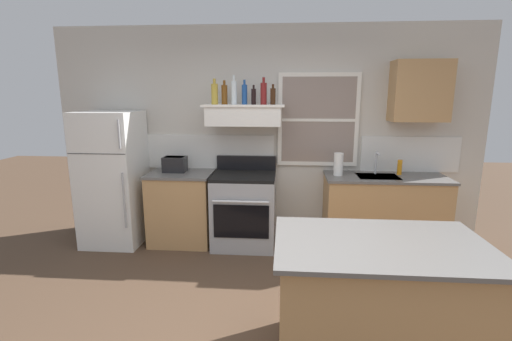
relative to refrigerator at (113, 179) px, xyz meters
The scene contains 19 objects.
back_wall 2.04m from the refrigerator, 11.29° to the left, with size 5.40×0.11×2.70m.
refrigerator is the anchor object (origin of this frame).
counter_left_of_stove 0.93m from the refrigerator, ahead, with size 0.79×0.63×0.91m.
toaster 0.80m from the refrigerator, ahead, with size 0.30×0.20×0.19m.
stove_range 1.69m from the refrigerator, ahead, with size 0.76×0.69×1.09m.
range_hood_shelf 1.83m from the refrigerator, ahead, with size 0.96×0.52×0.24m.
bottle_champagne_gold_foil 1.67m from the refrigerator, ahead, with size 0.08×0.08×0.30m.
bottle_amber_wine 1.75m from the refrigerator, ahead, with size 0.07×0.07×0.28m.
bottle_clear_tall 1.86m from the refrigerator, ahead, with size 0.06×0.06×0.34m.
bottle_blue_liqueur 1.95m from the refrigerator, ahead, with size 0.07×0.07×0.29m.
bottle_balsamic_dark 2.03m from the refrigerator, ahead, with size 0.06×0.06×0.23m.
bottle_red_label_wine 2.15m from the refrigerator, ahead, with size 0.07×0.07×0.31m.
bottle_brown_stout 2.24m from the refrigerator, ahead, with size 0.06×0.06×0.23m.
counter_right_with_sink 3.37m from the refrigerator, ahead, with size 1.43×0.63×0.91m.
sink_faucet 3.26m from the refrigerator, ahead, with size 0.03×0.17×0.28m.
paper_towel_roll 2.79m from the refrigerator, ahead, with size 0.11×0.11×0.27m, color white.
dish_soap_bottle 3.54m from the refrigerator, ahead, with size 0.06×0.06×0.18m, color orange.
kitchen_island 3.42m from the refrigerator, 35.03° to the right, with size 1.40×0.90×0.91m.
upper_cabinet_right 3.86m from the refrigerator, ahead, with size 0.64×0.32×0.70m.
Camera 1 is at (0.24, -2.40, 1.86)m, focal length 25.32 mm.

